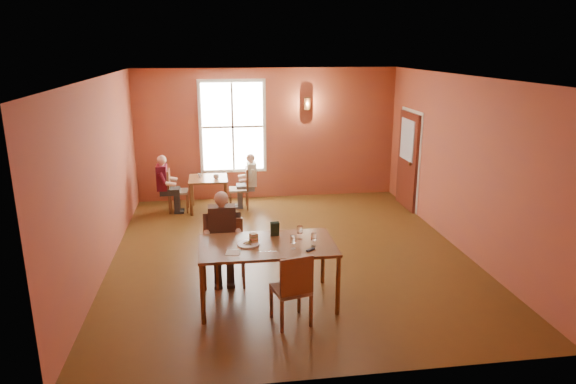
{
  "coord_description": "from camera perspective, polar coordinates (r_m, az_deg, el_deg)",
  "views": [
    {
      "loc": [
        -1.21,
        -8.18,
        3.48
      ],
      "look_at": [
        0.0,
        0.2,
        1.05
      ],
      "focal_mm": 32.0,
      "sensor_mm": 36.0,
      "label": 1
    }
  ],
  "objects": [
    {
      "name": "chair_diner_white",
      "position": [
        11.29,
        -5.52,
        0.4
      ],
      "size": [
        0.41,
        0.41,
        0.92
      ],
      "primitive_type": null,
      "rotation": [
        0.0,
        0.0,
        1.57
      ],
      "color": "#502211",
      "rests_on": "ground"
    },
    {
      "name": "napkin",
      "position": [
        6.78,
        -6.13,
        -6.71
      ],
      "size": [
        0.22,
        0.22,
        0.01
      ],
      "primitive_type": "cube",
      "rotation": [
        0.0,
        0.0,
        -0.18
      ],
      "color": "white",
      "rests_on": "main_table"
    },
    {
      "name": "goblet_b",
      "position": [
        6.94,
        2.9,
        -5.24
      ],
      "size": [
        0.09,
        0.09,
        0.2
      ],
      "primitive_type": null,
      "rotation": [
        0.0,
        0.0,
        -0.18
      ],
      "color": "white",
      "rests_on": "main_table"
    },
    {
      "name": "wall_sconce",
      "position": [
        11.84,
        2.13,
        9.79
      ],
      "size": [
        0.16,
        0.16,
        0.28
      ],
      "primitive_type": "cylinder",
      "color": "brown",
      "rests_on": "wall_back"
    },
    {
      "name": "window",
      "position": [
        11.78,
        -6.17,
        7.22
      ],
      "size": [
        1.36,
        0.1,
        1.96
      ],
      "primitive_type": "cube",
      "color": "white",
      "rests_on": "wall_back"
    },
    {
      "name": "plate_food",
      "position": [
        7.02,
        -4.4,
        -5.73
      ],
      "size": [
        0.35,
        0.35,
        0.04
      ],
      "primitive_type": "cylinder",
      "rotation": [
        0.0,
        0.0,
        0.18
      ],
      "color": "white",
      "rests_on": "main_table"
    },
    {
      "name": "diner_maroon",
      "position": [
        11.27,
        -12.3,
        0.88
      ],
      "size": [
        0.49,
        0.49,
        1.22
      ],
      "primitive_type": null,
      "rotation": [
        0.0,
        0.0,
        -1.57
      ],
      "color": "maroon",
      "rests_on": "ground"
    },
    {
      "name": "menu_stand",
      "position": [
        7.29,
        -1.48,
        -4.13
      ],
      "size": [
        0.13,
        0.07,
        0.21
      ],
      "primitive_type": "cube",
      "rotation": [
        0.0,
        0.0,
        0.05
      ],
      "color": "#1B2F20",
      "rests_on": "main_table"
    },
    {
      "name": "cup_b",
      "position": [
        11.28,
        -9.77,
        1.83
      ],
      "size": [
        0.1,
        0.1,
        0.08
      ],
      "primitive_type": "imported",
      "rotation": [
        0.0,
        0.0,
        -0.08
      ],
      "color": "silver",
      "rests_on": "second_table"
    },
    {
      "name": "goblet_c",
      "position": [
        6.83,
        0.58,
        -5.54
      ],
      "size": [
        0.1,
        0.1,
        0.2
      ],
      "primitive_type": null,
      "rotation": [
        0.0,
        0.0,
        -0.32
      ],
      "color": "white",
      "rests_on": "main_table"
    },
    {
      "name": "chair_diner_main",
      "position": [
        7.75,
        -6.5,
        -6.82
      ],
      "size": [
        0.43,
        0.43,
        0.97
      ],
      "primitive_type": null,
      "rotation": [
        0.0,
        0.0,
        3.14
      ],
      "color": "#573116",
      "rests_on": "ground"
    },
    {
      "name": "diner_main",
      "position": [
        7.66,
        -6.53,
        -5.65
      ],
      "size": [
        0.53,
        0.53,
        1.33
      ],
      "primitive_type": null,
      "rotation": [
        0.0,
        0.0,
        3.14
      ],
      "color": "black",
      "rests_on": "ground"
    },
    {
      "name": "goblet_a",
      "position": [
        7.15,
        1.31,
        -4.51
      ],
      "size": [
        0.09,
        0.09,
        0.22
      ],
      "primitive_type": null,
      "rotation": [
        0.0,
        0.0,
        -0.02
      ],
      "color": "white",
      "rests_on": "main_table"
    },
    {
      "name": "wall_left",
      "position": [
        8.61,
        -19.99,
        1.73
      ],
      "size": [
        0.04,
        7.0,
        3.0
      ],
      "primitive_type": "cube",
      "color": "brown",
      "rests_on": "ground"
    },
    {
      "name": "wall_right",
      "position": [
        9.41,
        18.6,
        3.02
      ],
      "size": [
        0.04,
        7.0,
        3.0
      ],
      "primitive_type": "cube",
      "color": "brown",
      "rests_on": "ground"
    },
    {
      "name": "wall_back",
      "position": [
        11.91,
        -2.28,
        6.42
      ],
      "size": [
        6.0,
        0.04,
        3.0
      ],
      "primitive_type": "cube",
      "color": "brown",
      "rests_on": "ground"
    },
    {
      "name": "ceiling",
      "position": [
        8.29,
        0.2,
        12.69
      ],
      "size": [
        6.0,
        7.0,
        0.04
      ],
      "primitive_type": "cube",
      "color": "white",
      "rests_on": "wall_back"
    },
    {
      "name": "knife",
      "position": [
        6.78,
        -2.29,
        -6.63
      ],
      "size": [
        0.23,
        0.04,
        0.0
      ],
      "primitive_type": "cube",
      "rotation": [
        0.0,
        0.0,
        -0.11
      ],
      "color": "white",
      "rests_on": "main_table"
    },
    {
      "name": "second_table",
      "position": [
        11.31,
        -8.79,
        -0.21
      ],
      "size": [
        0.82,
        0.82,
        0.72
      ],
      "primitive_type": null,
      "color": "brown",
      "rests_on": "ground"
    },
    {
      "name": "diner_white",
      "position": [
        11.26,
        -5.38,
        1.02
      ],
      "size": [
        0.47,
        0.47,
        1.17
      ],
      "primitive_type": null,
      "rotation": [
        0.0,
        0.0,
        1.57
      ],
      "color": "white",
      "rests_on": "ground"
    },
    {
      "name": "chair_empty",
      "position": [
        6.67,
        0.32,
        -10.58
      ],
      "size": [
        0.53,
        0.53,
        0.99
      ],
      "primitive_type": null,
      "rotation": [
        0.0,
        0.0,
        0.23
      ],
      "color": "brown",
      "rests_on": "ground"
    },
    {
      "name": "chair_diner_maroon",
      "position": [
        11.31,
        -12.11,
        0.17
      ],
      "size": [
        0.41,
        0.41,
        0.93
      ],
      "primitive_type": null,
      "rotation": [
        0.0,
        0.0,
        -1.57
      ],
      "color": "#5A3619",
      "rests_on": "ground"
    },
    {
      "name": "cup_a",
      "position": [
        11.09,
        -7.99,
        1.68
      ],
      "size": [
        0.12,
        0.12,
        0.09
      ],
      "primitive_type": "imported",
      "rotation": [
        0.0,
        0.0,
        -0.0
      ],
      "color": "white",
      "rests_on": "second_table"
    },
    {
      "name": "sunglasses",
      "position": [
        6.83,
        2.52,
        -6.41
      ],
      "size": [
        0.14,
        0.12,
        0.02
      ],
      "primitive_type": "cube",
      "rotation": [
        0.0,
        0.0,
        0.68
      ],
      "color": "black",
      "rests_on": "main_table"
    },
    {
      "name": "wall_front",
      "position": [
        5.23,
        5.83,
        -6.33
      ],
      "size": [
        6.0,
        0.04,
        3.0
      ],
      "primitive_type": "cube",
      "color": "brown",
      "rests_on": "ground"
    },
    {
      "name": "sandwich",
      "position": [
        7.06,
        -3.83,
        -5.22
      ],
      "size": [
        0.13,
        0.12,
        0.12
      ],
      "primitive_type": "cube",
      "rotation": [
        0.0,
        0.0,
        0.38
      ],
      "color": "tan",
      "rests_on": "main_table"
    },
    {
      "name": "door",
      "position": [
        11.53,
        13.1,
        3.42
      ],
      "size": [
        0.12,
        1.04,
        2.1
      ],
      "primitive_type": "cube",
      "color": "maroon",
      "rests_on": "ground"
    },
    {
      "name": "main_table",
      "position": [
        7.21,
        -2.28,
        -9.01
      ],
      "size": [
        1.85,
        1.04,
        0.87
      ],
      "primitive_type": null,
      "color": "brown",
      "rests_on": "ground"
    },
    {
      "name": "ground",
      "position": [
        8.97,
        0.18,
        -6.81
      ],
      "size": [
        6.0,
        7.0,
        0.01
      ],
      "primitive_type": "cube",
      "color": "brown",
      "rests_on": "ground"
    }
  ]
}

